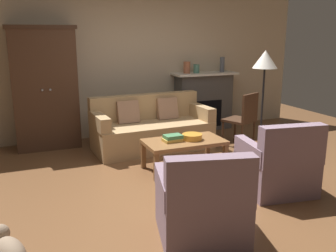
{
  "coord_description": "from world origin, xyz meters",
  "views": [
    {
      "loc": [
        -1.83,
        -4.06,
        1.85
      ],
      "look_at": [
        0.15,
        0.74,
        0.55
      ],
      "focal_mm": 39.61,
      "sensor_mm": 36.0,
      "label": 1
    }
  ],
  "objects_px": {
    "armoire": "(45,88)",
    "mantel_vase_slate": "(222,64)",
    "mantel_vase_terracotta": "(187,68)",
    "floor_lamp": "(265,66)",
    "fruit_bowl": "(192,137)",
    "mantel_vase_jade": "(196,69)",
    "armchair_near_left": "(202,207)",
    "fireplace": "(204,101)",
    "couch": "(151,129)",
    "side_chair_wooden": "(244,116)",
    "book_stack": "(173,138)",
    "coffee_table": "(184,144)",
    "armchair_near_right": "(278,166)",
    "dog": "(9,252)"
  },
  "relations": [
    {
      "from": "armoire",
      "to": "fruit_bowl",
      "type": "height_order",
      "value": "armoire"
    },
    {
      "from": "fruit_bowl",
      "to": "floor_lamp",
      "type": "distance_m",
      "value": 1.51
    },
    {
      "from": "book_stack",
      "to": "mantel_vase_terracotta",
      "type": "height_order",
      "value": "mantel_vase_terracotta"
    },
    {
      "from": "fruit_bowl",
      "to": "armchair_near_right",
      "type": "height_order",
      "value": "armchair_near_right"
    },
    {
      "from": "side_chair_wooden",
      "to": "mantel_vase_slate",
      "type": "bearing_deg",
      "value": 76.69
    },
    {
      "from": "mantel_vase_terracotta",
      "to": "book_stack",
      "type": "bearing_deg",
      "value": -120.13
    },
    {
      "from": "armoire",
      "to": "coffee_table",
      "type": "relative_size",
      "value": 1.8
    },
    {
      "from": "fireplace",
      "to": "mantel_vase_terracotta",
      "type": "bearing_deg",
      "value": -177.3
    },
    {
      "from": "fruit_bowl",
      "to": "side_chair_wooden",
      "type": "bearing_deg",
      "value": 26.97
    },
    {
      "from": "mantel_vase_slate",
      "to": "coffee_table",
      "type": "bearing_deg",
      "value": -131.63
    },
    {
      "from": "couch",
      "to": "coffee_table",
      "type": "distance_m",
      "value": 1.12
    },
    {
      "from": "armchair_near_left",
      "to": "book_stack",
      "type": "bearing_deg",
      "value": 75.7
    },
    {
      "from": "armchair_near_left",
      "to": "dog",
      "type": "bearing_deg",
      "value": 179.98
    },
    {
      "from": "mantel_vase_terracotta",
      "to": "floor_lamp",
      "type": "relative_size",
      "value": 0.14
    },
    {
      "from": "mantel_vase_slate",
      "to": "fireplace",
      "type": "bearing_deg",
      "value": 177.3
    },
    {
      "from": "mantel_vase_terracotta",
      "to": "mantel_vase_slate",
      "type": "xyz_separation_m",
      "value": [
        0.76,
        0.0,
        0.03
      ]
    },
    {
      "from": "mantel_vase_slate",
      "to": "side_chair_wooden",
      "type": "xyz_separation_m",
      "value": [
        -0.3,
        -1.26,
        -0.75
      ]
    },
    {
      "from": "side_chair_wooden",
      "to": "armchair_near_left",
      "type": "bearing_deg",
      "value": -130.42
    },
    {
      "from": "floor_lamp",
      "to": "fireplace",
      "type": "bearing_deg",
      "value": 90.09
    },
    {
      "from": "mantel_vase_terracotta",
      "to": "mantel_vase_slate",
      "type": "relative_size",
      "value": 0.77
    },
    {
      "from": "fireplace",
      "to": "fruit_bowl",
      "type": "bearing_deg",
      "value": -121.68
    },
    {
      "from": "armchair_near_right",
      "to": "side_chair_wooden",
      "type": "relative_size",
      "value": 0.98
    },
    {
      "from": "armoire",
      "to": "mantel_vase_slate",
      "type": "distance_m",
      "value": 3.34
    },
    {
      "from": "book_stack",
      "to": "armchair_near_left",
      "type": "bearing_deg",
      "value": -104.3
    },
    {
      "from": "mantel_vase_jade",
      "to": "armchair_near_right",
      "type": "relative_size",
      "value": 0.19
    },
    {
      "from": "couch",
      "to": "fruit_bowl",
      "type": "relative_size",
      "value": 7.05
    },
    {
      "from": "mantel_vase_jade",
      "to": "floor_lamp",
      "type": "height_order",
      "value": "floor_lamp"
    },
    {
      "from": "armoire",
      "to": "floor_lamp",
      "type": "relative_size",
      "value": 1.22
    },
    {
      "from": "mantel_vase_terracotta",
      "to": "armchair_near_right",
      "type": "distance_m",
      "value": 3.15
    },
    {
      "from": "mantel_vase_slate",
      "to": "floor_lamp",
      "type": "xyz_separation_m",
      "value": [
        -0.38,
        -1.84,
        0.13
      ]
    },
    {
      "from": "mantel_vase_jade",
      "to": "fruit_bowl",
      "type": "bearing_deg",
      "value": -117.86
    },
    {
      "from": "book_stack",
      "to": "armchair_near_left",
      "type": "distance_m",
      "value": 1.78
    },
    {
      "from": "book_stack",
      "to": "mantel_vase_slate",
      "type": "relative_size",
      "value": 0.93
    },
    {
      "from": "fruit_bowl",
      "to": "side_chair_wooden",
      "type": "relative_size",
      "value": 0.31
    },
    {
      "from": "couch",
      "to": "side_chair_wooden",
      "type": "xyz_separation_m",
      "value": [
        1.46,
        -0.48,
        0.19
      ]
    },
    {
      "from": "book_stack",
      "to": "mantel_vase_jade",
      "type": "height_order",
      "value": "mantel_vase_jade"
    },
    {
      "from": "armoire",
      "to": "mantel_vase_slate",
      "type": "relative_size",
      "value": 6.91
    },
    {
      "from": "mantel_vase_slate",
      "to": "armchair_near_right",
      "type": "height_order",
      "value": "mantel_vase_slate"
    },
    {
      "from": "fruit_bowl",
      "to": "mantel_vase_jade",
      "type": "distance_m",
      "value": 2.28
    },
    {
      "from": "armchair_near_left",
      "to": "coffee_table",
      "type": "bearing_deg",
      "value": 70.4
    },
    {
      "from": "floor_lamp",
      "to": "dog",
      "type": "distance_m",
      "value": 4.12
    },
    {
      "from": "fruit_bowl",
      "to": "book_stack",
      "type": "distance_m",
      "value": 0.29
    },
    {
      "from": "mantel_vase_terracotta",
      "to": "armchair_near_left",
      "type": "xyz_separation_m",
      "value": [
        -1.53,
        -3.6,
        -0.91
      ]
    },
    {
      "from": "armoire",
      "to": "dog",
      "type": "bearing_deg",
      "value": -99.47
    },
    {
      "from": "book_stack",
      "to": "couch",
      "type": "bearing_deg",
      "value": 85.28
    },
    {
      "from": "armoire",
      "to": "book_stack",
      "type": "height_order",
      "value": "armoire"
    },
    {
      "from": "armoire",
      "to": "armchair_near_left",
      "type": "height_order",
      "value": "armoire"
    },
    {
      "from": "couch",
      "to": "coffee_table",
      "type": "height_order",
      "value": "couch"
    },
    {
      "from": "coffee_table",
      "to": "armchair_near_left",
      "type": "distance_m",
      "value": 1.81
    },
    {
      "from": "fireplace",
      "to": "couch",
      "type": "bearing_deg",
      "value": -149.97
    }
  ]
}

